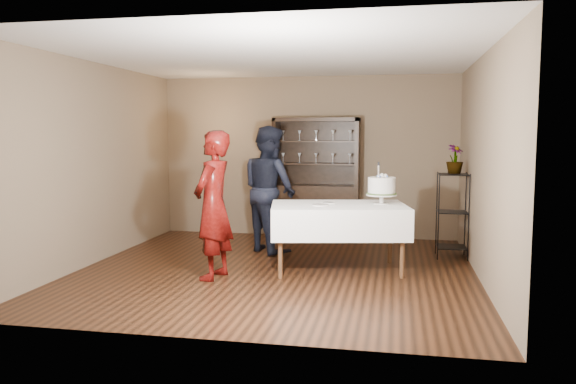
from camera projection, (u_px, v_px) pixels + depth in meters
name	position (u px, v px, depth m)	size (l,w,h in m)	color
floor	(276.00, 270.00, 7.21)	(5.00, 5.00, 0.00)	black
ceiling	(276.00, 56.00, 6.93)	(5.00, 5.00, 0.00)	silver
back_wall	(307.00, 157.00, 9.51)	(5.00, 0.02, 2.70)	brown
wall_left	(94.00, 163.00, 7.54)	(0.02, 5.00, 2.70)	brown
wall_right	(483.00, 167.00, 6.60)	(0.02, 5.00, 2.70)	brown
china_hutch	(316.00, 199.00, 9.31)	(1.40, 0.48, 2.00)	black
plant_etagere	(452.00, 212.00, 7.89)	(0.42, 0.42, 1.20)	black
cake_table	(339.00, 220.00, 7.14)	(1.86, 1.34, 0.85)	white
woman	(213.00, 205.00, 6.73)	(0.65, 0.43, 1.79)	#340604
man	(269.00, 189.00, 8.28)	(0.90, 0.70, 1.86)	black
cake	(382.00, 187.00, 7.16)	(0.46, 0.46, 0.54)	silver
plate_near	(320.00, 205.00, 7.01)	(0.21, 0.21, 0.01)	silver
plate_far	(329.00, 203.00, 7.23)	(0.16, 0.16, 0.01)	silver
potted_plant	(455.00, 159.00, 7.84)	(0.23, 0.23, 0.41)	#45602E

